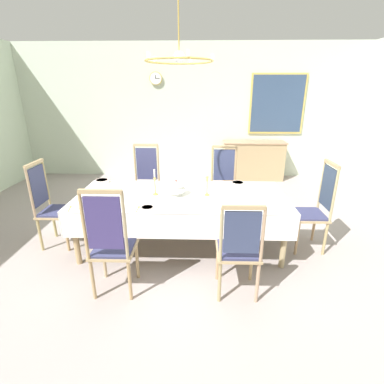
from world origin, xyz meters
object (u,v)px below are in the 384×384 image
at_px(chair_head_west, 51,204).
at_px(spoon_primary, 70,207).
at_px(chair_north_a, 146,181).
at_px(bowl_near_right, 147,208).
at_px(candlestick_east, 207,185).
at_px(chair_north_b, 224,183).
at_px(chandelier, 179,60).
at_px(bowl_far_left, 238,183).
at_px(framed_painting, 277,104).
at_px(chair_head_east, 315,207).
at_px(bowl_far_right, 102,181).
at_px(sideboard, 253,160).
at_px(bowl_near_left, 79,207).
at_px(chair_south_a, 111,242).
at_px(mounted_clock, 156,78).
at_px(chair_south_b, 239,248).
at_px(soup_tureen, 176,188).
at_px(dining_table, 181,200).
at_px(candlestick_west, 155,185).
at_px(spoon_secondary, 138,208).

distance_m(chair_head_west, spoon_primary, 0.69).
xyz_separation_m(chair_north_a, bowl_near_right, (0.29, -1.46, 0.16)).
xyz_separation_m(chair_head_west, candlestick_east, (2.11, 0.00, 0.30)).
xyz_separation_m(chair_north_b, chandelier, (-0.64, -0.99, 1.76)).
relative_size(bowl_far_left, framed_painting, 0.14).
distance_m(chair_north_a, framed_painting, 3.76).
relative_size(chair_head_east, bowl_far_right, 6.05).
xyz_separation_m(bowl_far_left, sideboard, (0.71, 2.70, -0.32)).
bearing_deg(spoon_primary, bowl_near_left, -26.90).
relative_size(candlestick_east, bowl_far_right, 1.84).
bearing_deg(chair_south_a, bowl_far_right, 110.83).
distance_m(bowl_near_right, chandelier, 1.70).
bearing_deg(chair_south_a, mounted_clock, 91.64).
bearing_deg(sideboard, chair_head_west, 43.77).
distance_m(chair_south_b, chandelier, 2.15).
xyz_separation_m(bowl_near_right, bowl_far_right, (-0.84, 0.95, 0.01)).
relative_size(chair_north_b, bowl_near_left, 8.03).
distance_m(soup_tureen, mounted_clock, 3.74).
xyz_separation_m(sideboard, chandelier, (-1.51, -3.14, 1.91)).
height_order(dining_table, spoon_primary, spoon_primary).
distance_m(soup_tureen, bowl_near_left, 1.20).
bearing_deg(chandelier, chair_head_east, -0.00).
bearing_deg(bowl_far_right, chair_north_b, 15.49).
distance_m(chair_north_a, bowl_far_left, 1.56).
bearing_deg(candlestick_west, chandelier, 0.00).
distance_m(soup_tureen, framed_painting, 4.07).
relative_size(chair_head_west, mounted_clock, 4.12).
xyz_separation_m(dining_table, chair_head_east, (1.77, 0.00, -0.07)).
bearing_deg(chair_north_b, chair_south_b, 90.00).
bearing_deg(bowl_near_left, bowl_far_right, 92.44).
bearing_deg(mounted_clock, spoon_primary, -97.46).
bearing_deg(dining_table, chair_south_a, -123.25).
bearing_deg(bowl_far_right, framed_painting, 42.20).
xyz_separation_m(candlestick_east, bowl_near_left, (-1.51, -0.48, -0.13)).
distance_m(candlestick_east, bowl_near_left, 1.58).
bearing_deg(bowl_far_left, bowl_near_right, -141.91).
xyz_separation_m(candlestick_west, spoon_secondary, (-0.13, -0.44, -0.13)).
bearing_deg(framed_painting, bowl_near_right, -121.58).
relative_size(chair_south_a, chair_north_b, 1.02).
bearing_deg(chair_north_b, candlestick_west, 45.15).
height_order(chair_north_b, mounted_clock, mounted_clock).
xyz_separation_m(dining_table, sideboard, (1.51, 3.14, -0.22)).
xyz_separation_m(chair_south_a, chair_head_west, (-1.12, 0.99, -0.01)).
distance_m(chair_south_b, bowl_near_left, 1.89).
height_order(spoon_primary, mounted_clock, mounted_clock).
distance_m(bowl_near_left, spoon_secondary, 0.70).
bearing_deg(mounted_clock, bowl_far_left, -61.94).
bearing_deg(candlestick_west, chair_south_b, -44.94).
bearing_deg(soup_tureen, framed_painting, 58.56).
height_order(chair_south_a, chair_head_east, chair_south_a).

